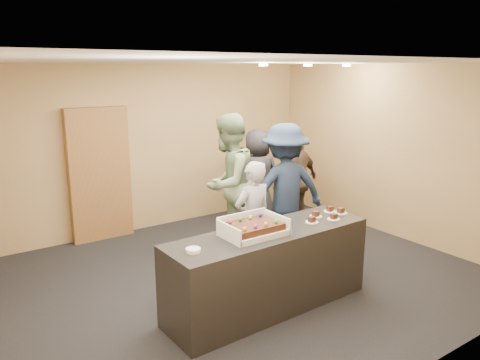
{
  "coord_description": "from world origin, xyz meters",
  "views": [
    {
      "loc": [
        -3.12,
        -4.58,
        2.62
      ],
      "look_at": [
        0.07,
        0.0,
        1.29
      ],
      "focal_mm": 35.0,
      "sensor_mm": 36.0,
      "label": 1
    }
  ],
  "objects": [
    {
      "name": "slice_c",
      "position": [
        0.76,
        -0.93,
        0.92
      ],
      "size": [
        0.15,
        0.15,
        0.07
      ],
      "color": "white",
      "rests_on": "serving_counter"
    },
    {
      "name": "person_navy_man",
      "position": [
        1.07,
        0.33,
        0.94
      ],
      "size": [
        1.36,
        1.01,
        1.89
      ],
      "primitive_type": "imported",
      "rotation": [
        0.0,
        0.0,
        2.87
      ],
      "color": "#1E2B43",
      "rests_on": "floor"
    },
    {
      "name": "slice_e",
      "position": [
        1.0,
        -0.82,
        0.92
      ],
      "size": [
        0.15,
        0.15,
        0.07
      ],
      "color": "white",
      "rests_on": "serving_counter"
    },
    {
      "name": "slice_b",
      "position": [
        0.66,
        -0.74,
        0.92
      ],
      "size": [
        0.15,
        0.15,
        0.07
      ],
      "color": "white",
      "rests_on": "serving_counter"
    },
    {
      "name": "room",
      "position": [
        0.0,
        0.0,
        1.35
      ],
      "size": [
        6.04,
        6.0,
        2.7
      ],
      "color": "black",
      "rests_on": "ground"
    },
    {
      "name": "serving_counter",
      "position": [
        -0.12,
        -0.82,
        0.45
      ],
      "size": [
        2.42,
        0.76,
        0.9
      ],
      "primitive_type": "cube",
      "rotation": [
        0.0,
        0.0,
        0.02
      ],
      "color": "black",
      "rests_on": "floor"
    },
    {
      "name": "person_dark_suit",
      "position": [
        1.5,
        1.54,
        0.83
      ],
      "size": [
        0.92,
        0.72,
        1.66
      ],
      "primitive_type": "imported",
      "rotation": [
        0.0,
        0.0,
        2.87
      ],
      "color": "#28272D",
      "rests_on": "floor"
    },
    {
      "name": "slice_d",
      "position": [
        0.95,
        -0.69,
        0.92
      ],
      "size": [
        0.15,
        0.15,
        0.07
      ],
      "color": "white",
      "rests_on": "serving_counter"
    },
    {
      "name": "cake_box",
      "position": [
        -0.32,
        -0.8,
        0.95
      ],
      "size": [
        0.66,
        0.45,
        0.19
      ],
      "color": "white",
      "rests_on": "serving_counter"
    },
    {
      "name": "plate_stack",
      "position": [
        -1.08,
        -0.87,
        0.92
      ],
      "size": [
        0.15,
        0.15,
        0.04
      ],
      "primitive_type": "cylinder",
      "color": "white",
      "rests_on": "serving_counter"
    },
    {
      "name": "person_brown_extra",
      "position": [
        1.91,
        0.99,
        0.83
      ],
      "size": [
        1.03,
        0.59,
        1.65
      ],
      "primitive_type": "imported",
      "rotation": [
        0.0,
        0.0,
        3.34
      ],
      "color": "brown",
      "rests_on": "floor"
    },
    {
      "name": "ceiling_spotlights",
      "position": [
        1.6,
        0.5,
        2.67
      ],
      "size": [
        1.72,
        0.12,
        0.03
      ],
      "color": "#FFEAC6",
      "rests_on": "ceiling"
    },
    {
      "name": "storage_cabinet",
      "position": [
        -0.89,
        2.41,
        1.03
      ],
      "size": [
        0.94,
        0.15,
        2.06
      ],
      "primitive_type": "cube",
      "color": "brown",
      "rests_on": "floor"
    },
    {
      "name": "sheet_cake",
      "position": [
        -0.32,
        -0.82,
        1.0
      ],
      "size": [
        0.56,
        0.39,
        0.11
      ],
      "color": "#361A0C",
      "rests_on": "cake_box"
    },
    {
      "name": "slice_a",
      "position": [
        0.47,
        -0.87,
        0.92
      ],
      "size": [
        0.15,
        0.15,
        0.07
      ],
      "color": "white",
      "rests_on": "serving_counter"
    },
    {
      "name": "person_sage_man",
      "position": [
        0.47,
        0.86,
        1.01
      ],
      "size": [
        1.22,
        1.13,
        2.01
      ],
      "primitive_type": "imported",
      "rotation": [
        0.0,
        0.0,
        3.62
      ],
      "color": "gray",
      "rests_on": "floor"
    },
    {
      "name": "person_server_grey",
      "position": [
        0.24,
        -0.05,
        0.76
      ],
      "size": [
        0.57,
        0.39,
        1.51
      ],
      "primitive_type": "imported",
      "rotation": [
        0.0,
        0.0,
        3.19
      ],
      "color": "#AEAEB3",
      "rests_on": "floor"
    }
  ]
}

